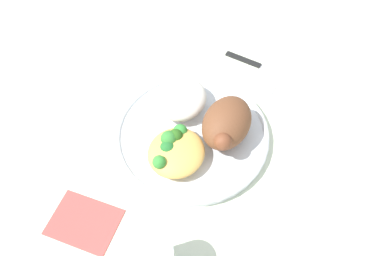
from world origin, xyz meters
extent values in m
plane|color=silver|center=(0.00, 0.00, 0.00)|extent=(2.00, 2.00, 0.00)
cylinder|color=silver|center=(0.00, 0.00, 0.01)|extent=(0.27, 0.27, 0.01)
torus|color=silver|center=(0.00, 0.00, 0.01)|extent=(0.28, 0.28, 0.01)
ellipsoid|color=brown|center=(-0.02, 0.06, 0.05)|extent=(0.11, 0.08, 0.07)
sphere|color=brown|center=(0.03, 0.07, 0.07)|extent=(0.03, 0.03, 0.03)
ellipsoid|color=silver|center=(-0.04, -0.04, 0.04)|extent=(0.10, 0.09, 0.04)
ellipsoid|color=#ECB356|center=(0.06, 0.00, 0.04)|extent=(0.10, 0.10, 0.03)
sphere|color=#2E661E|center=(0.04, -0.01, 0.05)|extent=(0.03, 0.03, 0.03)
sphere|color=#398836|center=(0.05, -0.02, 0.05)|extent=(0.03, 0.03, 0.03)
sphere|color=green|center=(0.02, -0.01, 0.04)|extent=(0.03, 0.03, 0.03)
sphere|color=#3A7D3A|center=(0.04, -0.01, 0.04)|extent=(0.02, 0.02, 0.02)
sphere|color=#27702E|center=(0.06, -0.01, 0.04)|extent=(0.03, 0.03, 0.03)
sphere|color=green|center=(0.09, -0.01, 0.05)|extent=(0.02, 0.02, 0.02)
cube|color=silver|center=(-0.18, 0.01, 0.00)|extent=(0.01, 0.11, 0.01)
cube|color=silver|center=(-0.17, 0.08, 0.00)|extent=(0.02, 0.04, 0.00)
cube|color=black|center=(-0.23, 0.01, 0.00)|extent=(0.02, 0.08, 0.01)
cube|color=silver|center=(-0.22, 0.11, 0.00)|extent=(0.02, 0.11, 0.00)
cube|color=#DB4C47|center=(0.22, -0.08, 0.00)|extent=(0.09, 0.11, 0.00)
camera|label=1|loc=(0.33, 0.16, 0.56)|focal=34.37mm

